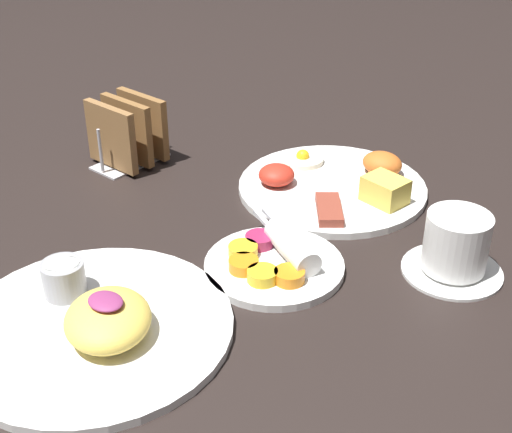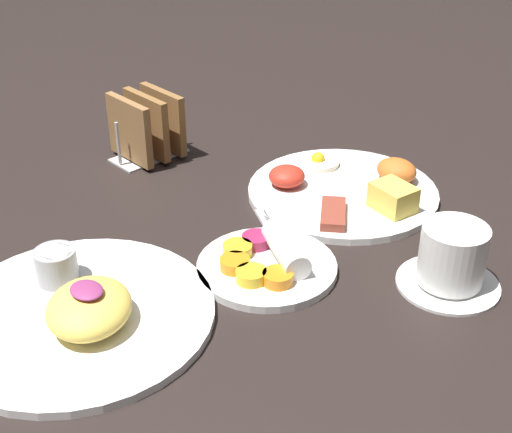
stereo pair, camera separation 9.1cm
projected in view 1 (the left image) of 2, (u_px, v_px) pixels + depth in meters
name	position (u px, v px, depth m)	size (l,w,h in m)	color
ground_plane	(199.00, 234.00, 0.93)	(3.00, 3.00, 0.00)	black
plate_breakfast	(336.00, 184.00, 1.03)	(0.27, 0.27, 0.05)	white
plate_condiments	(276.00, 260.00, 0.85)	(0.17, 0.17, 0.04)	white
plate_foreground	(95.00, 321.00, 0.75)	(0.30, 0.30, 0.06)	white
toast_rack	(128.00, 134.00, 1.09)	(0.10, 0.12, 0.10)	#B7B7BC
coffee_cup	(456.00, 247.00, 0.84)	(0.12, 0.12, 0.08)	white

